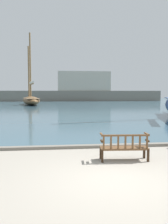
{
  "coord_description": "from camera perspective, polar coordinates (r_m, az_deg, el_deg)",
  "views": [
    {
      "loc": [
        -1.54,
        -6.25,
        2.31
      ],
      "look_at": [
        0.39,
        10.0,
        1.0
      ],
      "focal_mm": 40.0,
      "sensor_mm": 36.0,
      "label": 1
    }
  ],
  "objects": [
    {
      "name": "park_bench",
      "position": [
        8.58,
        9.18,
        -7.86
      ],
      "size": [
        1.63,
        0.63,
        0.92
      ],
      "color": "#322113",
      "rests_on": "ground"
    },
    {
      "name": "far_breakwater",
      "position": [
        62.25,
        -3.84,
        4.61
      ],
      "size": [
        50.84,
        2.4,
        7.46
      ],
      "color": "slate",
      "rests_on": "ground"
    },
    {
      "name": "harbor_water",
      "position": [
        50.33,
        -5.02,
        1.96
      ],
      "size": [
        100.0,
        80.0,
        0.08
      ],
      "primitive_type": "cube",
      "color": "#385666",
      "rests_on": "ground"
    },
    {
      "name": "quay_edge_kerb",
      "position": [
        10.46,
        1.86,
        -7.84
      ],
      "size": [
        40.0,
        0.3,
        0.12
      ],
      "primitive_type": "cube",
      "color": "slate",
      "rests_on": "ground"
    },
    {
      "name": "sailboat_outer_port",
      "position": [
        44.85,
        -12.03,
        2.9
      ],
      "size": [
        4.68,
        12.26,
        12.49
      ],
      "color": "brown",
      "rests_on": "harbor_water"
    },
    {
      "name": "ground_plane",
      "position": [
        6.84,
        6.88,
        -15.18
      ],
      "size": [
        160.0,
        160.0,
        0.0
      ],
      "primitive_type": "plane",
      "color": "gray"
    }
  ]
}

